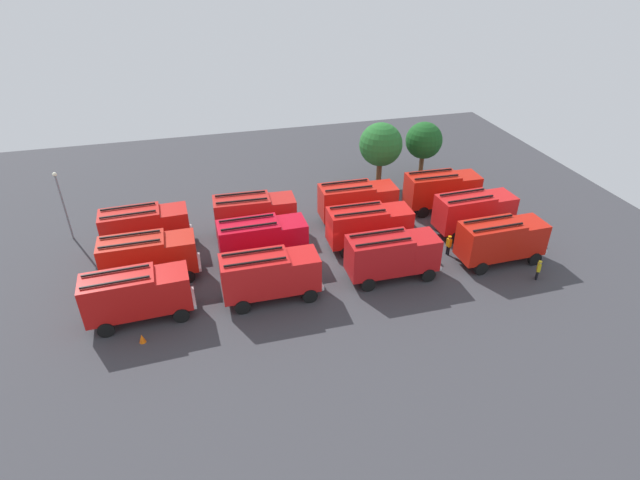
{
  "coord_description": "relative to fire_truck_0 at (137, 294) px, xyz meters",
  "views": [
    {
      "loc": [
        -9.1,
        -34.46,
        23.1
      ],
      "look_at": [
        0.0,
        0.0,
        1.4
      ],
      "focal_mm": 28.39,
      "sensor_mm": 36.0,
      "label": 1
    }
  ],
  "objects": [
    {
      "name": "fire_truck_7",
      "position": [
        28.23,
        4.89,
        0.0
      ],
      "size": [
        7.29,
        2.99,
        3.88
      ],
      "rotation": [
        0.0,
        0.0,
        0.04
      ],
      "color": "red",
      "rests_on": "ground"
    },
    {
      "name": "tree_1",
      "position": [
        29.01,
        17.46,
        1.93
      ],
      "size": [
        3.92,
        3.92,
        6.07
      ],
      "color": "brown",
      "rests_on": "ground"
    },
    {
      "name": "fire_truck_6",
      "position": [
        18.41,
        4.87,
        0.0
      ],
      "size": [
        7.24,
        2.84,
        3.88
      ],
      "rotation": [
        0.0,
        0.0,
        -0.02
      ],
      "color": "red",
      "rests_on": "ground"
    },
    {
      "name": "traffic_cone_0",
      "position": [
        0.11,
        -2.53,
        -1.83
      ],
      "size": [
        0.45,
        0.45,
        0.64
      ],
      "primitive_type": "cone",
      "color": "#F2600C",
      "rests_on": "ground"
    },
    {
      "name": "fire_truck_11",
      "position": [
        27.48,
        9.67,
        0.0
      ],
      "size": [
        7.25,
        2.89,
        3.88
      ],
      "rotation": [
        0.0,
        0.0,
        -0.02
      ],
      "color": "red",
      "rests_on": "ground"
    },
    {
      "name": "traffic_cone_1",
      "position": [
        -2.89,
        2.1,
        -1.8
      ],
      "size": [
        0.5,
        0.5,
        0.71
      ],
      "primitive_type": "cone",
      "color": "#F2600C",
      "rests_on": "ground"
    },
    {
      "name": "tree_0",
      "position": [
        23.58,
        16.18,
        2.46
      ],
      "size": [
        4.42,
        4.42,
        6.86
      ],
      "color": "brown",
      "rests_on": "ground"
    },
    {
      "name": "ground_plane",
      "position": [
        14.15,
        4.78,
        -2.15
      ],
      "size": [
        64.56,
        64.56,
        0.0
      ],
      "primitive_type": "plane",
      "color": "#38383D"
    },
    {
      "name": "lamppost",
      "position": [
        -6.3,
        12.91,
        1.56
      ],
      "size": [
        0.36,
        0.36,
        6.3
      ],
      "color": "slate",
      "rests_on": "ground"
    },
    {
      "name": "fire_truck_8",
      "position": [
        0.27,
        9.45,
        0.0
      ],
      "size": [
        7.3,
        3.02,
        3.88
      ],
      "rotation": [
        0.0,
        0.0,
        0.05
      ],
      "color": "red",
      "rests_on": "ground"
    },
    {
      "name": "fire_truck_9",
      "position": [
        9.46,
        9.42,
        0.0
      ],
      "size": [
        7.28,
        2.96,
        3.88
      ],
      "rotation": [
        0.0,
        0.0,
        -0.03
      ],
      "color": "red",
      "rests_on": "ground"
    },
    {
      "name": "fire_truck_3",
      "position": [
        27.87,
        0.0,
        0.0
      ],
      "size": [
        7.26,
        2.9,
        3.88
      ],
      "rotation": [
        0.0,
        0.0,
        0.03
      ],
      "color": "red",
      "rests_on": "ground"
    },
    {
      "name": "traffic_cone_2",
      "position": [
        12.39,
        6.9,
        -1.84
      ],
      "size": [
        0.44,
        0.44,
        0.63
      ],
      "primitive_type": "cone",
      "color": "#F2600C",
      "rests_on": "ground"
    },
    {
      "name": "firefighter_0",
      "position": [
        29.55,
        -2.94,
        -1.24
      ],
      "size": [
        0.42,
        0.48,
        1.65
      ],
      "rotation": [
        0.0,
        0.0,
        5.74
      ],
      "color": "black",
      "rests_on": "ground"
    },
    {
      "name": "fire_truck_10",
      "position": [
        18.9,
        9.43,
        0.0
      ],
      "size": [
        7.23,
        2.81,
        3.88
      ],
      "rotation": [
        0.0,
        0.0,
        -0.01
      ],
      "color": "red",
      "rests_on": "ground"
    },
    {
      "name": "fire_truck_1",
      "position": [
        9.15,
        -0.02,
        0.0
      ],
      "size": [
        7.21,
        2.78,
        3.88
      ],
      "rotation": [
        0.0,
        0.0,
        0.0
      ],
      "color": "red",
      "rests_on": "ground"
    },
    {
      "name": "fire_truck_4",
      "position": [
        0.65,
        4.68,
        0.0
      ],
      "size": [
        7.23,
        2.82,
        3.88
      ],
      "rotation": [
        0.0,
        0.0,
        0.01
      ],
      "color": "red",
      "rests_on": "ground"
    },
    {
      "name": "firefighter_1",
      "position": [
        24.47,
        2.01,
        -1.15
      ],
      "size": [
        0.33,
        0.46,
        1.78
      ],
      "rotation": [
        0.0,
        0.0,
        0.23
      ],
      "color": "black",
      "rests_on": "ground"
    },
    {
      "name": "fire_truck_5",
      "position": [
        9.41,
        4.99,
        0.0
      ],
      "size": [
        7.24,
        2.86,
        3.88
      ],
      "rotation": [
        0.0,
        0.0,
        0.02
      ],
      "color": "red",
      "rests_on": "ground"
    },
    {
      "name": "fire_truck_0",
      "position": [
        0.0,
        0.0,
        0.0
      ],
      "size": [
        7.32,
        3.06,
        3.88
      ],
      "rotation": [
        0.0,
        0.0,
        0.05
      ],
      "color": "red",
      "rests_on": "ground"
    },
    {
      "name": "fire_truck_2",
      "position": [
        18.61,
        0.18,
        0.0
      ],
      "size": [
        7.21,
        2.77,
        3.88
      ],
      "rotation": [
        0.0,
        0.0,
        -0.0
      ],
      "color": "red",
      "rests_on": "ground"
    }
  ]
}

